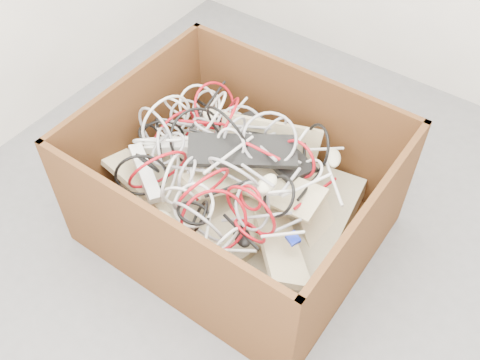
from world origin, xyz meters
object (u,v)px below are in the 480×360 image
Objects in this scene: cardboard_box at (234,205)px; power_strip_right at (145,173)px; vga_plug at (293,239)px; power_strip_left at (179,145)px.

power_strip_right is (-0.29, -0.19, 0.18)m from cardboard_box.
cardboard_box is 24.39× the size of vga_plug.
vga_plug is (0.35, -0.13, 0.19)m from cardboard_box.
cardboard_box is at bearing -176.95° from vga_plug.
power_strip_left is 1.12× the size of power_strip_right.
vga_plug is at bearing 36.71° from power_strip_right.
cardboard_box is 0.34m from power_strip_left.
cardboard_box is 3.65× the size of power_strip_left.
cardboard_box is at bearing 64.59° from power_strip_right.
cardboard_box is 4.08× the size of power_strip_right.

